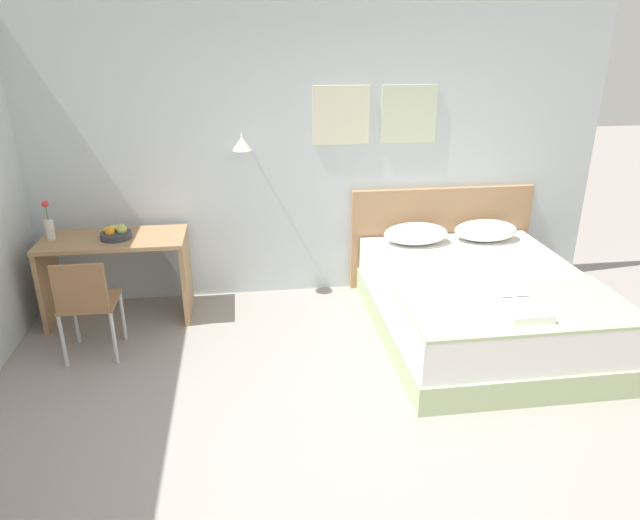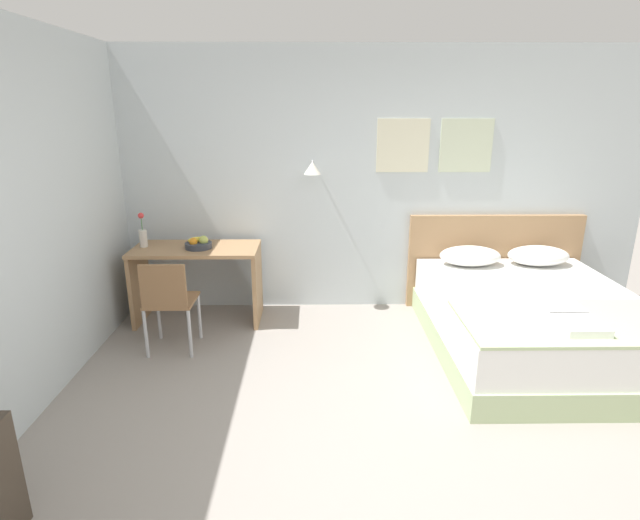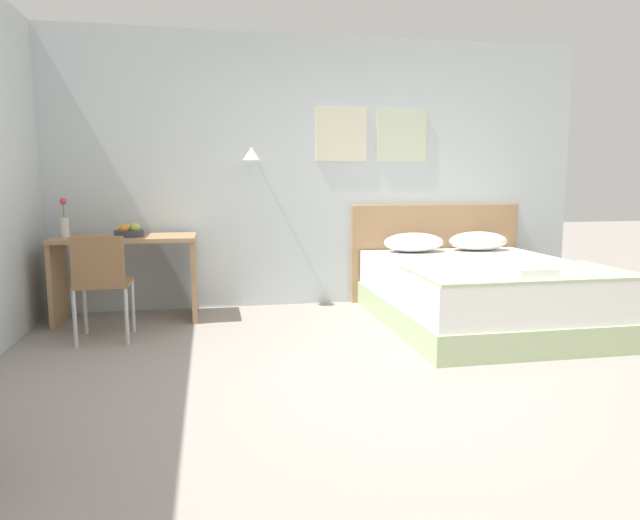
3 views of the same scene
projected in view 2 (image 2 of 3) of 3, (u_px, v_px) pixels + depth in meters
The scene contains 13 objects.
ground_plane at pixel (403, 461), 3.05m from camera, with size 24.00×24.00×0.00m, color gray.
wall_back at pixel (367, 182), 5.09m from camera, with size 5.74×0.31×2.65m.
bed at pixel (534, 323), 4.33m from camera, with size 1.70×2.10×0.54m.
headboard at pixel (494, 261), 5.29m from camera, with size 1.82×0.06×1.00m.
pillow_left at pixel (470, 256), 4.99m from camera, with size 0.61×0.38×0.19m.
pillow_right at pixel (538, 256), 5.00m from camera, with size 0.61×0.38×0.19m.
throw_blanket at pixel (574, 322), 3.66m from camera, with size 1.65×0.84×0.02m.
folded_towel_near_foot at pixel (561, 309), 3.79m from camera, with size 0.30×0.28×0.06m.
folded_towel_mid_bed at pixel (580, 325), 3.51m from camera, with size 0.30×0.33×0.06m.
desk at pixel (197, 270), 4.92m from camera, with size 1.21×0.59×0.76m.
desk_chair at pixel (168, 299), 4.25m from camera, with size 0.41×0.41×0.84m.
fruit_bowl at pixel (198, 244), 4.81m from camera, with size 0.26×0.26×0.12m.
flower_vase at pixel (143, 235), 4.83m from camera, with size 0.08×0.08×0.34m.
Camera 2 is at (-0.54, -2.54, 2.07)m, focal length 28.00 mm.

